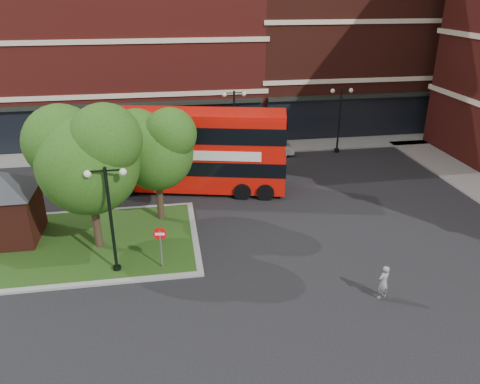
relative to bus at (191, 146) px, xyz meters
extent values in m
plane|color=black|center=(1.48, -9.07, -2.87)|extent=(120.00, 120.00, 0.00)
cube|color=slate|center=(1.48, 7.43, -2.81)|extent=(44.00, 3.00, 0.12)
cube|color=maroon|center=(-6.52, 14.93, 4.13)|extent=(26.00, 12.00, 14.00)
cube|color=#471911|center=(15.48, 14.93, 5.13)|extent=(18.00, 12.00, 16.00)
cube|color=gray|center=(-6.52, -6.07, -2.81)|extent=(12.60, 7.60, 0.12)
cube|color=#19380F|center=(-6.52, -6.07, -2.80)|extent=(12.00, 7.00, 0.15)
cube|color=#471911|center=(-9.52, -5.07, -1.47)|extent=(3.00, 3.00, 2.50)
cylinder|color=#2D2116|center=(-5.02, -6.57, -0.91)|extent=(0.36, 0.36, 3.92)
sphere|color=#224711|center=(-5.02, -6.57, 1.47)|extent=(4.60, 4.60, 4.60)
sphere|color=#224711|center=(-6.17, -5.88, 2.38)|extent=(3.45, 3.45, 3.45)
sphere|color=#224711|center=(-4.10, -7.03, 2.73)|extent=(3.22, 3.22, 3.22)
cylinder|color=#2D2116|center=(-2.02, -4.07, -1.14)|extent=(0.36, 0.36, 3.47)
sphere|color=#224711|center=(-2.02, -4.07, 0.97)|extent=(3.80, 3.80, 3.80)
sphere|color=#224711|center=(-2.97, -3.50, 1.78)|extent=(2.85, 2.85, 2.85)
sphere|color=#224711|center=(-1.26, -4.45, 2.09)|extent=(2.66, 2.66, 2.66)
cylinder|color=black|center=(-4.02, -8.87, -0.37)|extent=(0.14, 0.14, 5.00)
cylinder|color=black|center=(-4.02, -8.87, -2.72)|extent=(0.36, 0.36, 0.30)
cube|color=black|center=(-4.02, -8.87, 1.98)|extent=(1.40, 0.06, 0.06)
sphere|color=#F2EACC|center=(-4.72, -8.87, 1.88)|extent=(0.32, 0.32, 0.32)
sphere|color=#F2EACC|center=(-3.32, -8.87, 1.88)|extent=(0.32, 0.32, 0.32)
cylinder|color=black|center=(3.48, 5.43, -0.37)|extent=(0.14, 0.14, 5.00)
cylinder|color=black|center=(3.48, 5.43, -2.72)|extent=(0.36, 0.36, 0.30)
cube|color=black|center=(3.48, 5.43, 1.98)|extent=(1.40, 0.06, 0.06)
sphere|color=#F2EACC|center=(2.78, 5.43, 1.88)|extent=(0.32, 0.32, 0.32)
sphere|color=#F2EACC|center=(4.18, 5.43, 1.88)|extent=(0.32, 0.32, 0.32)
cylinder|color=black|center=(11.48, 5.43, -0.37)|extent=(0.14, 0.14, 5.00)
cylinder|color=black|center=(11.48, 5.43, -2.72)|extent=(0.36, 0.36, 0.30)
cube|color=black|center=(11.48, 5.43, 1.98)|extent=(1.40, 0.06, 0.06)
sphere|color=#F2EACC|center=(10.78, 5.43, 1.88)|extent=(0.32, 0.32, 0.32)
sphere|color=#F2EACC|center=(12.18, 5.43, 1.88)|extent=(0.32, 0.32, 0.32)
cube|color=red|center=(0.00, 0.00, -1.31)|extent=(11.75, 5.22, 2.19)
cube|color=red|center=(0.00, 0.00, 0.88)|extent=(11.64, 5.17, 2.19)
cube|color=black|center=(0.00, 0.00, 0.99)|extent=(11.75, 5.22, 0.99)
cube|color=silver|center=(-0.31, -1.29, -0.16)|extent=(8.37, 2.06, 0.57)
imported|color=gray|center=(6.80, -12.57, -2.12)|extent=(0.63, 0.52, 1.50)
imported|color=#9EA0A5|center=(-0.54, 6.93, -2.14)|extent=(4.37, 1.96, 1.46)
imported|color=white|center=(6.00, 5.43, -2.24)|extent=(3.90, 1.47, 1.27)
cylinder|color=slate|center=(-2.02, -9.01, -1.86)|extent=(0.07, 0.07, 2.02)
cylinder|color=red|center=(-2.02, -9.01, -1.03)|extent=(0.59, 0.13, 0.59)
cube|color=white|center=(-2.02, -9.01, -1.03)|extent=(0.41, 0.09, 0.11)
camera|label=1|loc=(-1.51, -27.24, 8.78)|focal=35.00mm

